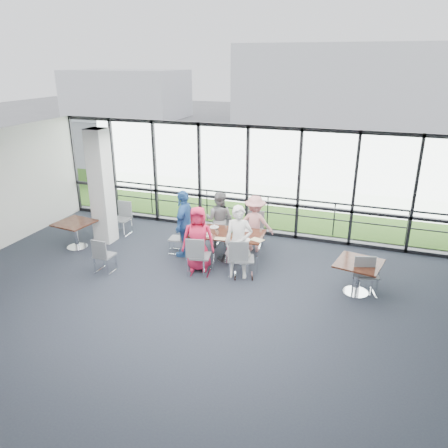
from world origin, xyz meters
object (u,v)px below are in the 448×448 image
(chair_main_nl, at_px, (200,256))
(chair_main_end, at_px, (177,239))
(diner_far_right, at_px, (255,224))
(chair_spare_lb, at_px, (122,219))
(diner_near_right, at_px, (239,242))
(diner_far_left, at_px, (219,219))
(chair_main_fr, at_px, (252,231))
(structural_column, at_px, (101,187))
(chair_main_fl, at_px, (223,232))
(main_table, at_px, (228,238))
(chair_spare_la, at_px, (105,255))
(chair_main_nr, at_px, (244,259))
(diner_end, at_px, (184,223))
(side_table_left, at_px, (75,226))
(side_table_right, at_px, (358,267))
(chair_spare_r, at_px, (367,274))
(diner_near_left, at_px, (198,239))

(chair_main_nl, height_order, chair_main_end, chair_main_nl)
(diner_far_right, distance_m, chair_spare_lb, 4.03)
(diner_near_right, bearing_deg, chair_main_end, 145.87)
(diner_far_left, distance_m, chair_main_fr, 0.97)
(structural_column, distance_m, chair_main_fr, 4.34)
(structural_column, xyz_separation_m, chair_main_fl, (3.28, 0.79, -1.19))
(chair_main_nl, xyz_separation_m, chair_main_fr, (0.74, 1.96, 0.01))
(main_table, height_order, chair_spare_lb, chair_spare_lb)
(chair_main_nl, bearing_deg, chair_spare_la, -174.93)
(diner_near_right, relative_size, chair_main_nr, 1.84)
(diner_far_right, height_order, chair_main_fl, diner_far_right)
(diner_end, xyz_separation_m, chair_spare_la, (-1.43, -1.57, -0.46))
(side_table_left, distance_m, diner_far_left, 3.95)
(side_table_right, bearing_deg, side_table_left, 179.92)
(chair_main_nr, distance_m, chair_spare_la, 3.39)
(chair_spare_lb, bearing_deg, side_table_right, 168.20)
(structural_column, bearing_deg, diner_end, -2.67)
(diner_end, height_order, chair_spare_r, diner_end)
(chair_main_fr, height_order, chair_spare_la, chair_main_fr)
(chair_main_fr, distance_m, chair_main_end, 2.06)
(diner_far_left, xyz_separation_m, diner_far_right, (1.00, 0.05, -0.02))
(diner_near_right, distance_m, chair_spare_lb, 4.33)
(structural_column, xyz_separation_m, main_table, (3.71, -0.03, -0.98))
(diner_far_right, distance_m, chair_main_fr, 0.35)
(chair_spare_lb, bearing_deg, diner_end, 162.60)
(side_table_left, xyz_separation_m, side_table_right, (7.46, -0.01, 0.00))
(side_table_left, bearing_deg, chair_main_nl, -4.69)
(diner_near_left, height_order, diner_far_right, diner_near_left)
(diner_near_left, bearing_deg, chair_main_nl, -74.65)
(diner_near_left, bearing_deg, chair_main_fl, 70.82)
(chair_main_fr, bearing_deg, chair_spare_la, 32.82)
(main_table, bearing_deg, chair_main_fl, 113.38)
(diner_end, bearing_deg, chair_main_nr, 64.75)
(diner_far_left, xyz_separation_m, chair_main_fr, (0.89, 0.22, -0.30))
(diner_near_left, bearing_deg, diner_far_right, 41.19)
(side_table_right, bearing_deg, diner_near_right, -177.33)
(chair_main_nr, bearing_deg, diner_near_right, 164.23)
(side_table_left, bearing_deg, diner_near_right, -1.65)
(side_table_right, distance_m, chair_spare_lb, 6.92)
(main_table, bearing_deg, chair_main_nl, -113.99)
(chair_spare_la, bearing_deg, chair_main_end, 55.56)
(side_table_left, xyz_separation_m, chair_main_nr, (4.87, -0.13, -0.16))
(diner_near_right, xyz_separation_m, chair_spare_la, (-3.15, -0.85, -0.45))
(chair_spare_lb, relative_size, chair_spare_r, 0.99)
(chair_main_fr, relative_size, chair_spare_r, 1.02)
(side_table_right, xyz_separation_m, diner_near_right, (-2.72, -0.13, 0.25))
(diner_far_left, bearing_deg, diner_far_right, -178.02)
(side_table_right, height_order, chair_main_fl, chair_main_fl)
(diner_far_right, distance_m, chair_main_nr, 1.64)
(diner_near_left, xyz_separation_m, chair_main_nl, (0.14, -0.23, -0.33))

